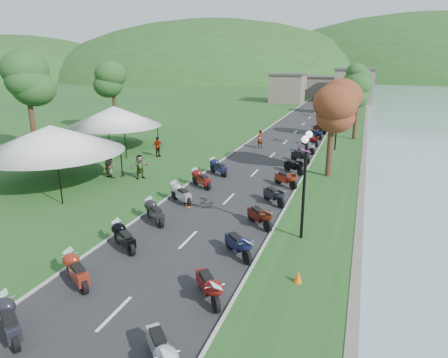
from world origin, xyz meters
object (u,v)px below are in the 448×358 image
(pedestrian_b, at_px, (112,177))
(pedestrian_c, at_px, (97,158))
(vendor_tent_main, at_px, (54,155))
(pedestrian_a, at_px, (110,176))

(pedestrian_b, xyz_separation_m, pedestrian_c, (-4.39, 4.28, 0.00))
(vendor_tent_main, bearing_deg, pedestrian_a, 48.59)
(vendor_tent_main, distance_m, pedestrian_a, 4.08)
(vendor_tent_main, height_order, pedestrian_c, vendor_tent_main)
(pedestrian_a, distance_m, pedestrian_c, 5.81)
(vendor_tent_main, xyz_separation_m, pedestrian_b, (2.65, 2.50, -2.00))
(pedestrian_c, bearing_deg, pedestrian_a, 8.63)
(pedestrian_c, bearing_deg, vendor_tent_main, -21.83)
(vendor_tent_main, xyz_separation_m, pedestrian_c, (-1.75, 6.78, -2.00))
(pedestrian_b, distance_m, pedestrian_c, 6.14)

